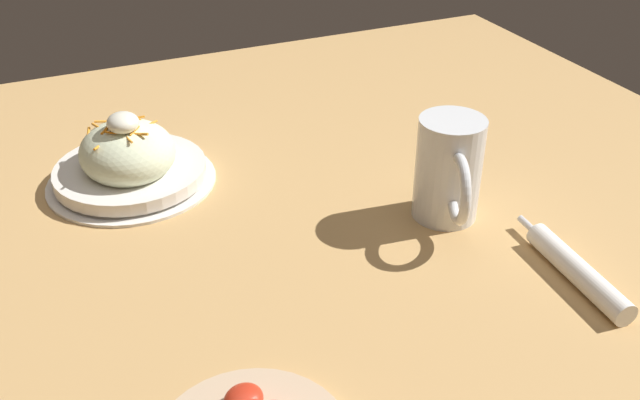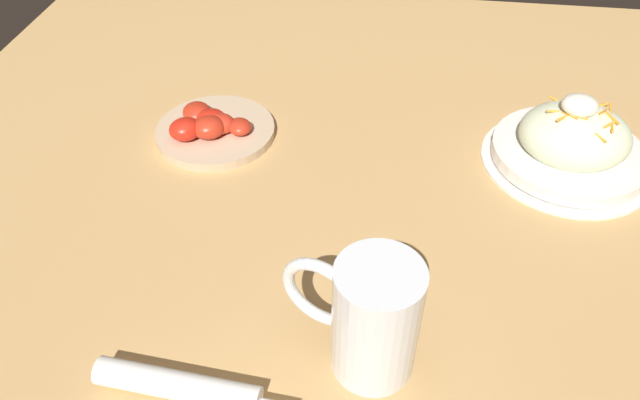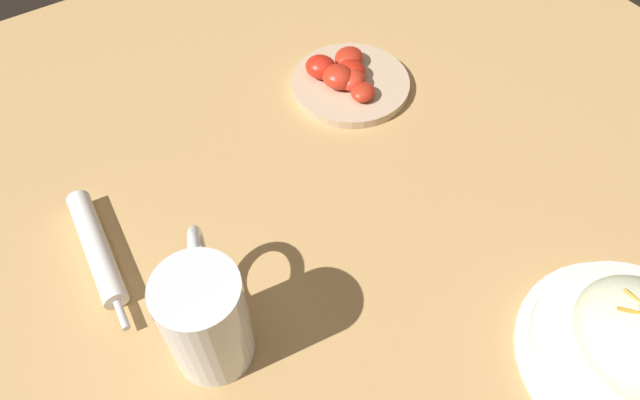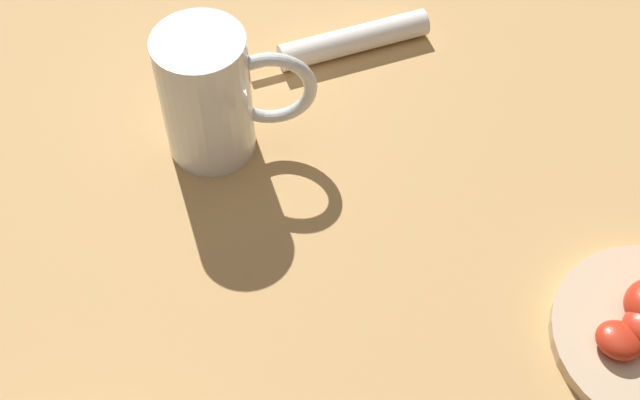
% 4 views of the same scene
% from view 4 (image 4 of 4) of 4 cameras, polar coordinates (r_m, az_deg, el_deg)
% --- Properties ---
extents(ground_plane, '(1.43, 1.43, 0.00)m').
position_cam_4_polar(ground_plane, '(0.76, -1.86, -5.74)').
color(ground_plane, tan).
extents(beer_mug, '(0.14, 0.09, 0.14)m').
position_cam_4_polar(beer_mug, '(0.82, -7.26, 6.58)').
color(beer_mug, white).
rests_on(beer_mug, ground_plane).
extents(napkin_roll, '(0.20, 0.04, 0.03)m').
position_cam_4_polar(napkin_roll, '(0.94, 2.15, 10.51)').
color(napkin_roll, white).
rests_on(napkin_roll, ground_plane).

